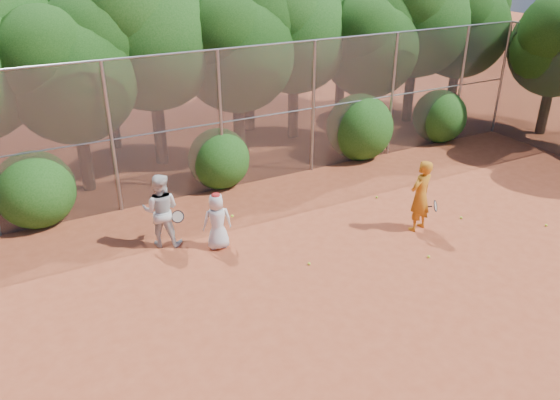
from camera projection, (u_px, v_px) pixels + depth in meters
ground at (376, 281)px, 11.71m from camera, size 80.00×80.00×0.00m
fence_back at (250, 116)px, 15.52m from camera, size 20.05×0.09×4.03m
tree_2 at (71, 65)px, 14.48m from camera, size 3.99×3.47×5.47m
tree_3 at (150, 22)px, 15.99m from camera, size 4.89×4.26×6.70m
tree_4 at (237, 41)px, 16.84m from camera, size 4.19×3.64×5.73m
tree_5 at (295, 22)px, 18.41m from camera, size 4.51×3.92×6.17m
tree_6 at (371, 39)px, 18.92m from camera, size 3.86×3.36×5.29m
tree_7 at (418, 8)px, 20.11m from camera, size 4.77×4.14×6.53m
tree_8 at (463, 19)px, 20.91m from camera, size 4.25×3.70×5.82m
tree_10 at (99, 8)px, 17.21m from camera, size 5.15×4.48×7.06m
tree_11 at (248, 15)px, 19.21m from camera, size 4.64×4.03×6.35m
tree_13 at (560, 38)px, 19.03m from camera, size 3.86×3.36×5.29m
bush_0 at (34, 186)px, 13.73m from camera, size 2.00×2.00×2.00m
bush_1 at (219, 156)px, 15.89m from camera, size 1.80×1.80×1.80m
bush_2 at (360, 124)px, 17.92m from camera, size 2.20×2.20×2.20m
bush_3 at (440, 114)px, 19.47m from camera, size 1.90×1.90×1.90m
player_yellow at (420, 196)px, 13.41m from camera, size 0.88×0.63×1.85m
player_teen at (217, 221)px, 12.69m from camera, size 0.75×0.57×1.42m
player_white at (161, 210)px, 12.74m from camera, size 1.10×1.02×1.81m
ball_0 at (461, 218)px, 14.27m from camera, size 0.07×0.07×0.07m
ball_1 at (429, 257)px, 12.54m from camera, size 0.07×0.07×0.07m
ball_2 at (546, 225)px, 13.90m from camera, size 0.07×0.07×0.07m
ball_3 at (309, 264)px, 12.27m from camera, size 0.07×0.07×0.07m
ball_4 at (377, 197)px, 15.39m from camera, size 0.07×0.07×0.07m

